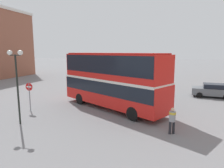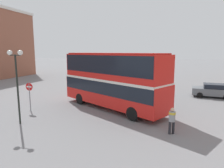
% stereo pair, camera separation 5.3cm
% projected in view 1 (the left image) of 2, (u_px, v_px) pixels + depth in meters
% --- Properties ---
extents(ground_plane, '(240.00, 240.00, 0.00)m').
position_uv_depth(ground_plane, '(120.00, 108.00, 17.67)').
color(ground_plane, slate).
extents(double_decker_bus, '(10.30, 7.31, 4.81)m').
position_uv_depth(double_decker_bus, '(112.00, 77.00, 17.09)').
color(double_decker_bus, red).
rests_on(double_decker_bus, ground_plane).
extents(pedestrian_foreground, '(0.55, 0.55, 1.63)m').
position_uv_depth(pedestrian_foreground, '(172.00, 118.00, 11.94)').
color(pedestrian_foreground, '#232328').
rests_on(pedestrian_foreground, ground_plane).
extents(parked_car_kerb_near, '(4.24, 2.22, 1.48)m').
position_uv_depth(parked_car_kerb_near, '(212.00, 90.00, 21.74)').
color(parked_car_kerb_near, slate).
rests_on(parked_car_kerb_near, ground_plane).
extents(parked_car_kerb_far, '(4.92, 2.57, 1.60)m').
position_uv_depth(parked_car_kerb_far, '(113.00, 80.00, 29.66)').
color(parked_car_kerb_far, silver).
rests_on(parked_car_kerb_far, ground_plane).
extents(street_lamp_twin_globe, '(1.17, 0.33, 5.03)m').
position_uv_depth(street_lamp_twin_globe, '(16.00, 71.00, 13.21)').
color(street_lamp_twin_globe, black).
rests_on(street_lamp_twin_globe, ground_plane).
extents(no_entry_sign, '(0.65, 0.08, 2.36)m').
position_uv_depth(no_entry_sign, '(29.00, 92.00, 16.64)').
color(no_entry_sign, gray).
rests_on(no_entry_sign, ground_plane).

